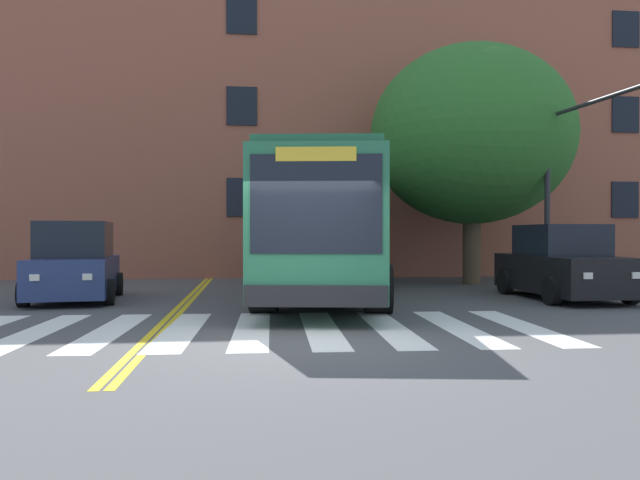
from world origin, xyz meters
name	(u,v)px	position (x,y,z in m)	size (l,w,h in m)	color
ground_plane	(303,342)	(0.00, 0.00, 0.00)	(120.00, 120.00, 0.00)	#4C4C4F
crosswalk	(252,329)	(-0.76, 1.31, 0.00)	(10.11, 4.56, 0.01)	white
lane_line_yellow_inner	(210,275)	(-2.38, 15.31, 0.00)	(0.12, 36.00, 0.01)	gold
lane_line_yellow_outer	(214,275)	(-2.22, 15.31, 0.00)	(0.12, 36.00, 0.01)	gold
city_bus	(326,226)	(1.20, 7.13, 1.82)	(4.21, 12.59, 3.33)	#28704C
car_navy_near_lane	(75,265)	(-5.02, 6.36, 0.87)	(2.35, 3.89, 1.92)	navy
car_black_far_lane	(562,265)	(6.94, 5.52, 0.84)	(2.11, 4.29, 1.85)	black
car_red_behind_bus	(335,254)	(2.59, 15.89, 0.80)	(2.48, 4.97, 1.76)	#AD1E1E
traffic_light_near_corner	(588,154)	(7.83, 5.93, 3.67)	(0.66, 4.42, 5.33)	#28282D
street_tree_curbside_large	(472,136)	(6.31, 10.23, 4.80)	(9.25, 9.29, 7.68)	brown
building_facade	(243,131)	(-1.12, 17.00, 5.91)	(37.01, 7.03, 11.81)	#9E5642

